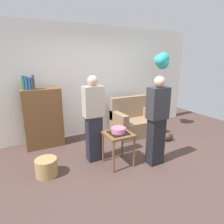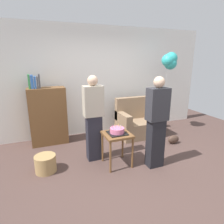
# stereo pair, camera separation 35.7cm
# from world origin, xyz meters

# --- Properties ---
(ground_plane) EXTENTS (8.00, 8.00, 0.00)m
(ground_plane) POSITION_xyz_m (0.00, 0.00, 0.00)
(ground_plane) COLOR #4C3833
(wall_back) EXTENTS (6.00, 0.10, 2.70)m
(wall_back) POSITION_xyz_m (0.00, 2.05, 1.35)
(wall_back) COLOR silver
(wall_back) RESTS_ON ground_plane
(couch) EXTENTS (1.10, 0.70, 0.96)m
(couch) POSITION_xyz_m (0.83, 1.38, 0.34)
(couch) COLOR #8C7054
(couch) RESTS_ON ground_plane
(bookshelf) EXTENTS (0.80, 0.36, 1.60)m
(bookshelf) POSITION_xyz_m (-1.34, 1.69, 0.67)
(bookshelf) COLOR brown
(bookshelf) RESTS_ON ground_plane
(side_table) EXTENTS (0.48, 0.48, 0.61)m
(side_table) POSITION_xyz_m (-0.26, 0.24, 0.52)
(side_table) COLOR brown
(side_table) RESTS_ON ground_plane
(birthday_cake) EXTENTS (0.32, 0.32, 0.17)m
(birthday_cake) POSITION_xyz_m (-0.26, 0.24, 0.66)
(birthday_cake) COLOR black
(birthday_cake) RESTS_ON side_table
(person_blowing_candles) EXTENTS (0.36, 0.22, 1.63)m
(person_blowing_candles) POSITION_xyz_m (-0.58, 0.60, 0.83)
(person_blowing_candles) COLOR #23232D
(person_blowing_candles) RESTS_ON ground_plane
(person_holding_cake) EXTENTS (0.36, 0.22, 1.63)m
(person_holding_cake) POSITION_xyz_m (0.36, -0.05, 0.83)
(person_holding_cake) COLOR black
(person_holding_cake) RESTS_ON ground_plane
(wicker_basket) EXTENTS (0.36, 0.36, 0.30)m
(wicker_basket) POSITION_xyz_m (-1.51, 0.47, 0.15)
(wicker_basket) COLOR #A88451
(wicker_basket) RESTS_ON ground_plane
(handbag) EXTENTS (0.28, 0.14, 0.20)m
(handbag) POSITION_xyz_m (1.32, 0.60, 0.10)
(handbag) COLOR #473328
(handbag) RESTS_ON ground_plane
(balloon_bunch) EXTENTS (0.40, 0.45, 2.07)m
(balloon_bunch) POSITION_xyz_m (1.59, 1.32, 1.87)
(balloon_bunch) COLOR silver
(balloon_bunch) RESTS_ON ground_plane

